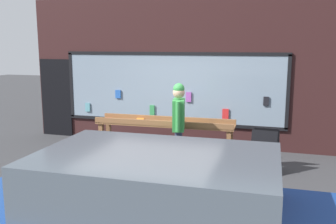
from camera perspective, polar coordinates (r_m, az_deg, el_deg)
ground_plane at (r=7.41m, az=-2.39°, el=-9.36°), size 40.00×40.00×0.00m
shopfront_facade at (r=9.31m, az=2.04°, el=5.99°), size 8.15×0.29×3.66m
display_table_main at (r=7.94m, az=-0.53°, el=-2.26°), size 2.97×0.66×0.95m
person_browsing at (r=7.26m, az=1.63°, el=-1.23°), size 0.32×0.67×1.76m
small_dog at (r=7.47m, az=-2.56°, el=-6.72°), size 0.35×0.56×0.46m
sandwich_board_sign at (r=7.71m, az=14.56°, el=-5.55°), size 0.58×0.77×0.84m
parked_car at (r=3.98m, az=-1.75°, el=-15.61°), size 4.30×2.00×1.41m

